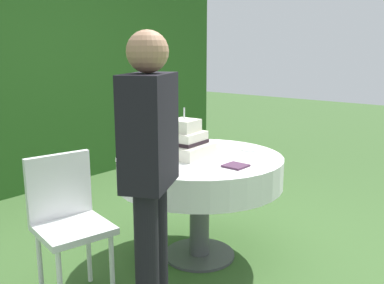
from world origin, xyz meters
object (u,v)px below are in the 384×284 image
Objects in this scene: cake_table at (200,172)px; napkin_stack at (236,166)px; wedding_cake at (184,142)px; serving_plate_far at (249,150)px; serving_plate_near at (153,164)px; garden_chair at (67,214)px; standing_person at (150,170)px.

cake_table is 0.39m from napkin_stack.
wedding_cake is at bearing 87.75° from napkin_stack.
serving_plate_near is at bearing 161.24° from serving_plate_far.
garden_chair reaches higher than serving_plate_far.
wedding_cake is at bearing 146.46° from serving_plate_far.
napkin_stack is at bearing -92.25° from wedding_cake.
cake_table is at bearing -60.19° from wedding_cake.
serving_plate_far is at bearing 21.83° from napkin_stack.
serving_plate_far is (0.37, -0.18, 0.12)m from cake_table.
serving_plate_near reaches higher than cake_table.
cake_table is 1.00m from standing_person.
serving_plate_far is 0.47m from napkin_stack.
wedding_cake reaches higher than cake_table.
napkin_stack is 0.82m from standing_person.
standing_person reaches higher than cake_table.
napkin_stack reaches higher than serving_plate_near.
cake_table is at bearing -10.86° from serving_plate_near.
cake_table is 0.41m from serving_plate_near.
cake_table is 8.49× the size of napkin_stack.
garden_chair is at bearing 160.05° from serving_plate_far.
serving_plate_near is 0.80m from serving_plate_far.
standing_person is (-0.80, -0.04, 0.15)m from napkin_stack.
napkin_stack is at bearing 2.55° from standing_person.
napkin_stack is (-0.02, -0.46, -0.09)m from wedding_cake.
standing_person reaches higher than napkin_stack.
serving_plate_far is at bearing -18.76° from serving_plate_near.
standing_person is at bearing -177.45° from napkin_stack.
garden_chair reaches higher than napkin_stack.
serving_plate_near is at bearing -21.62° from garden_chair.
serving_plate_near is at bearing 126.10° from napkin_stack.
serving_plate_far is at bearing 9.68° from standing_person.
standing_person is at bearing -149.08° from wedding_cake.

